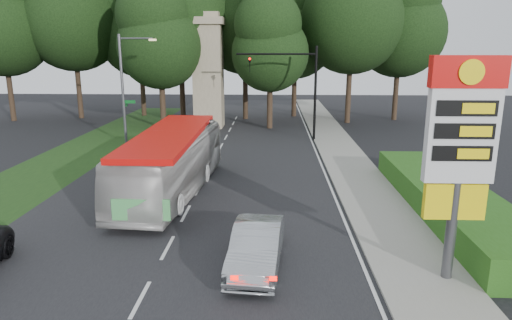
{
  "coord_description": "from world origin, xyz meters",
  "views": [
    {
      "loc": [
        3.75,
        -11.12,
        7.04
      ],
      "look_at": [
        3.04,
        8.53,
        2.2
      ],
      "focal_mm": 32.0,
      "sensor_mm": 36.0,
      "label": 1
    }
  ],
  "objects_px": {
    "transit_bus": "(172,163)",
    "sedan_silver": "(257,246)",
    "gas_station_pylon": "(461,140)",
    "streetlight_signs": "(125,85)",
    "traffic_signal_mast": "(298,80)",
    "monument": "(208,70)"
  },
  "relations": [
    {
      "from": "gas_station_pylon",
      "to": "sedan_silver",
      "type": "height_order",
      "value": "gas_station_pylon"
    },
    {
      "from": "streetlight_signs",
      "to": "transit_bus",
      "type": "distance_m",
      "value": 13.33
    },
    {
      "from": "sedan_silver",
      "to": "traffic_signal_mast",
      "type": "bearing_deg",
      "value": 88.01
    },
    {
      "from": "traffic_signal_mast",
      "to": "transit_bus",
      "type": "xyz_separation_m",
      "value": [
        -6.85,
        -13.63,
        -3.12
      ]
    },
    {
      "from": "traffic_signal_mast",
      "to": "sedan_silver",
      "type": "height_order",
      "value": "traffic_signal_mast"
    },
    {
      "from": "monument",
      "to": "sedan_silver",
      "type": "relative_size",
      "value": 2.27
    },
    {
      "from": "streetlight_signs",
      "to": "transit_bus",
      "type": "height_order",
      "value": "streetlight_signs"
    },
    {
      "from": "gas_station_pylon",
      "to": "traffic_signal_mast",
      "type": "relative_size",
      "value": 0.95
    },
    {
      "from": "transit_bus",
      "to": "sedan_silver",
      "type": "relative_size",
      "value": 2.52
    },
    {
      "from": "streetlight_signs",
      "to": "traffic_signal_mast",
      "type": "bearing_deg",
      "value": 8.92
    },
    {
      "from": "gas_station_pylon",
      "to": "monument",
      "type": "relative_size",
      "value": 0.68
    },
    {
      "from": "gas_station_pylon",
      "to": "streetlight_signs",
      "type": "xyz_separation_m",
      "value": [
        -16.19,
        20.01,
        -0.01
      ]
    },
    {
      "from": "gas_station_pylon",
      "to": "streetlight_signs",
      "type": "relative_size",
      "value": 0.86
    },
    {
      "from": "monument",
      "to": "transit_bus",
      "type": "xyz_separation_m",
      "value": [
        0.83,
        -19.63,
        -3.55
      ]
    },
    {
      "from": "gas_station_pylon",
      "to": "sedan_silver",
      "type": "xyz_separation_m",
      "value": [
        -5.93,
        0.67,
        -3.72
      ]
    },
    {
      "from": "sedan_silver",
      "to": "monument",
      "type": "bearing_deg",
      "value": 105.38
    },
    {
      "from": "traffic_signal_mast",
      "to": "transit_bus",
      "type": "relative_size",
      "value": 0.64
    },
    {
      "from": "streetlight_signs",
      "to": "monument",
      "type": "distance_m",
      "value": 9.44
    },
    {
      "from": "traffic_signal_mast",
      "to": "monument",
      "type": "distance_m",
      "value": 9.76
    },
    {
      "from": "monument",
      "to": "gas_station_pylon",
      "type": "bearing_deg",
      "value": -68.2
    },
    {
      "from": "gas_station_pylon",
      "to": "streetlight_signs",
      "type": "height_order",
      "value": "streetlight_signs"
    },
    {
      "from": "traffic_signal_mast",
      "to": "streetlight_signs",
      "type": "relative_size",
      "value": 0.9
    }
  ]
}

